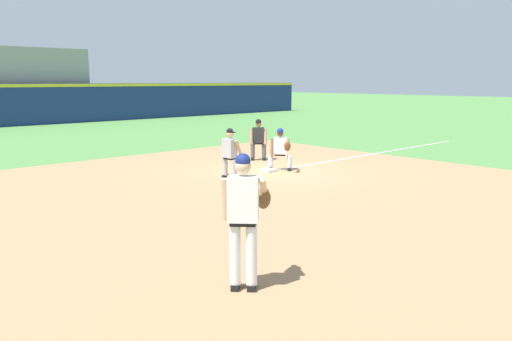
{
  "coord_description": "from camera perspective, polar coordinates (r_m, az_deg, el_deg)",
  "views": [
    {
      "loc": [
        -10.55,
        -10.89,
        2.78
      ],
      "look_at": [
        -4.47,
        -4.28,
        1.16
      ],
      "focal_mm": 35.0,
      "sensor_mm": 36.0,
      "label": 1
    }
  ],
  "objects": [
    {
      "name": "stadium_seating_block",
      "position": [
        37.32,
        -26.49,
        8.71
      ],
      "size": [
        9.46,
        4.2,
        4.9
      ],
      "color": "gray",
      "rests_on": "ground"
    },
    {
      "name": "first_baseman",
      "position": [
        15.53,
        2.83,
        2.64
      ],
      "size": [
        0.76,
        1.08,
        1.34
      ],
      "color": "black",
      "rests_on": "ground"
    },
    {
      "name": "ground_plane",
      "position": [
        15.42,
        1.47,
        -0.16
      ],
      "size": [
        160.0,
        160.0,
        0.0
      ],
      "primitive_type": "plane",
      "color": "#518942"
    },
    {
      "name": "pitcher",
      "position": [
        6.6,
        -1.32,
        -4.9
      ],
      "size": [
        0.85,
        0.56,
        1.86
      ],
      "color": "black",
      "rests_on": "ground"
    },
    {
      "name": "baseball",
      "position": [
        12.16,
        1.31,
        -2.81
      ],
      "size": [
        0.07,
        0.07,
        0.07
      ],
      "primitive_type": "sphere",
      "color": "white",
      "rests_on": "ground"
    },
    {
      "name": "outfield_wall",
      "position": [
        34.57,
        -24.98,
        6.98
      ],
      "size": [
        48.0,
        0.54,
        2.6
      ],
      "color": "navy",
      "rests_on": "ground"
    },
    {
      "name": "first_base_bag",
      "position": [
        15.41,
        1.47,
        0.0
      ],
      "size": [
        0.38,
        0.38,
        0.09
      ],
      "primitive_type": "cube",
      "color": "white",
      "rests_on": "ground"
    },
    {
      "name": "umpire",
      "position": [
        17.59,
        0.27,
        3.74
      ],
      "size": [
        0.67,
        0.67,
        1.46
      ],
      "color": "black",
      "rests_on": "ground"
    },
    {
      "name": "foul_line_stripe",
      "position": [
        19.88,
        13.69,
        1.93
      ],
      "size": [
        11.7,
        0.1,
        0.0
      ],
      "primitive_type": "cube",
      "color": "white",
      "rests_on": "ground"
    },
    {
      "name": "infield_dirt_patch",
      "position": [
        11.1,
        0.59,
        -4.26
      ],
      "size": [
        18.0,
        18.0,
        0.01
      ],
      "primitive_type": "cube",
      "color": "#A87F56",
      "rests_on": "ground"
    },
    {
      "name": "baserunner",
      "position": [
        14.23,
        -2.99,
        2.18
      ],
      "size": [
        0.44,
        0.6,
        1.46
      ],
      "color": "black",
      "rests_on": "ground"
    }
  ]
}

